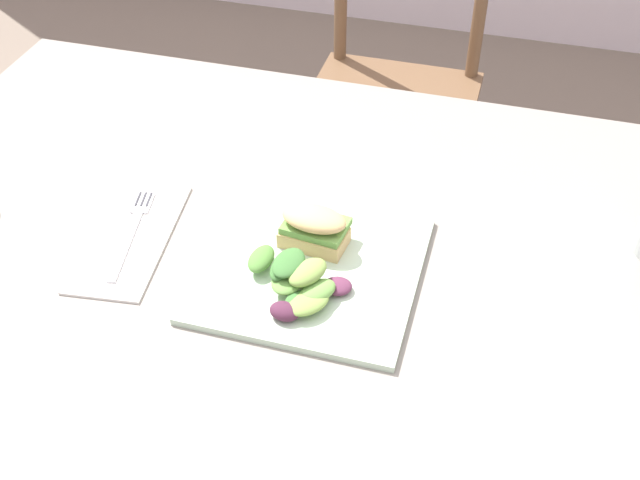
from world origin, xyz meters
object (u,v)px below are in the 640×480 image
Objects in this scene: dining_table at (294,306)px; chair_wooden_far at (393,94)px; sandwich_half_front at (314,227)px; fork_on_napkin at (133,227)px; plate_lunch at (312,268)px.

chair_wooden_far is (-0.03, 0.90, -0.17)m from dining_table.
sandwich_half_front is 0.26m from fork_on_napkin.
chair_wooden_far is 0.96m from sandwich_half_front.
plate_lunch is at bearing -49.17° from dining_table.
dining_table is 0.17m from sandwich_half_front.
dining_table is 0.92m from chair_wooden_far.
dining_table is 6.88× the size of fork_on_napkin.
dining_table is 4.61× the size of plate_lunch.
plate_lunch is 2.96× the size of sandwich_half_front.
chair_wooden_far is 3.14× the size of plate_lunch.
fork_on_napkin is (-0.26, 0.01, 0.00)m from plate_lunch.
sandwich_half_front is at bearing 6.92° from fork_on_napkin.
sandwich_half_front is (0.06, -0.90, 0.33)m from chair_wooden_far.
chair_wooden_far is at bearing 91.92° from dining_table.
dining_table is at bearing 170.87° from sandwich_half_front.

